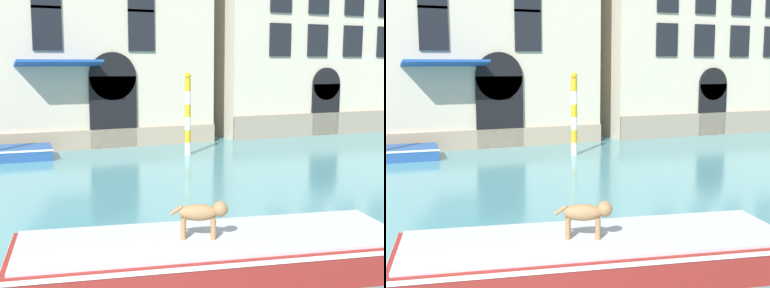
% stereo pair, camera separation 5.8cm
% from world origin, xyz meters
% --- Properties ---
extents(palazzo_left, '(15.92, 7.40, 13.14)m').
position_xyz_m(palazzo_left, '(1.87, 21.65, 6.56)').
color(palazzo_left, beige).
rests_on(palazzo_left, ground_plane).
extents(palazzo_right, '(14.48, 6.13, 12.04)m').
position_xyz_m(palazzo_right, '(18.20, 21.65, 6.01)').
color(palazzo_right, beige).
rests_on(palazzo_right, ground_plane).
extents(boat_foreground, '(7.57, 3.64, 0.73)m').
position_xyz_m(boat_foreground, '(2.57, 3.17, 0.39)').
color(boat_foreground, maroon).
rests_on(boat_foreground, ground_plane).
extents(dog_on_deck, '(0.99, 0.58, 0.70)m').
position_xyz_m(dog_on_deck, '(2.37, 3.17, 1.18)').
color(dog_on_deck, '#997047').
rests_on(dog_on_deck, boat_foreground).
extents(mooring_pole_0, '(0.27, 0.27, 3.51)m').
position_xyz_m(mooring_pole_0, '(7.11, 15.43, 1.77)').
color(mooring_pole_0, white).
rests_on(mooring_pole_0, ground_plane).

